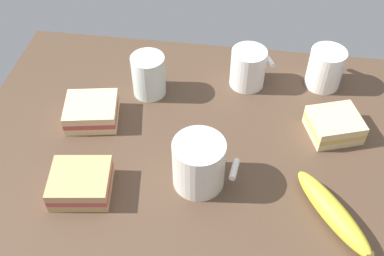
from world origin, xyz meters
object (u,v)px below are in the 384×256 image
(sandwich_extra, at_px, (81,183))
(glass_of_milk, at_px, (149,77))
(coffee_mug_spare, at_px, (326,68))
(sandwich_side, at_px, (334,125))
(coffee_mug_black, at_px, (199,163))
(sandwich_main, at_px, (92,112))
(banana, at_px, (333,212))
(coffee_mug_milky, at_px, (248,67))

(sandwich_extra, relative_size, glass_of_milk, 1.25)
(coffee_mug_spare, relative_size, sandwich_extra, 0.83)
(coffee_mug_spare, distance_m, sandwich_side, 0.15)
(sandwich_extra, xyz_separation_m, glass_of_milk, (0.07, 0.28, 0.02))
(coffee_mug_black, xyz_separation_m, glass_of_milk, (-0.14, 0.23, -0.01))
(coffee_mug_black, distance_m, glass_of_milk, 0.27)
(sandwich_main, bearing_deg, glass_of_milk, 45.43)
(sandwich_side, bearing_deg, coffee_mug_spare, 95.05)
(coffee_mug_black, height_order, banana, coffee_mug_black)
(sandwich_side, relative_size, banana, 0.66)
(coffee_mug_black, xyz_separation_m, coffee_mug_milky, (0.07, 0.29, -0.01))
(coffee_mug_black, xyz_separation_m, sandwich_side, (0.25, 0.16, -0.03))
(coffee_mug_black, xyz_separation_m, sandwich_extra, (-0.21, -0.05, -0.03))
(glass_of_milk, distance_m, banana, 0.47)
(sandwich_main, xyz_separation_m, sandwich_side, (0.49, 0.03, -0.00))
(glass_of_milk, bearing_deg, coffee_mug_black, -58.97)
(sandwich_main, bearing_deg, coffee_mug_milky, 27.27)
(banana, bearing_deg, coffee_mug_milky, 115.87)
(sandwich_main, relative_size, sandwich_extra, 1.02)
(sandwich_main, distance_m, sandwich_extra, 0.18)
(coffee_mug_black, distance_m, sandwich_extra, 0.22)
(coffee_mug_black, relative_size, glass_of_milk, 1.27)
(glass_of_milk, bearing_deg, sandwich_extra, -103.27)
(coffee_mug_spare, distance_m, sandwich_extra, 0.58)
(coffee_mug_milky, height_order, coffee_mug_spare, coffee_mug_spare)
(coffee_mug_black, bearing_deg, glass_of_milk, 121.03)
(sandwich_side, relative_size, sandwich_extra, 1.02)
(coffee_mug_spare, xyz_separation_m, sandwich_side, (0.01, -0.15, -0.02))
(coffee_mug_black, relative_size, sandwich_side, 0.99)
(sandwich_main, bearing_deg, coffee_mug_black, -28.44)
(coffee_mug_spare, xyz_separation_m, banana, (-0.00, -0.36, -0.03))
(coffee_mug_milky, xyz_separation_m, coffee_mug_spare, (0.17, 0.02, 0.00))
(coffee_mug_milky, bearing_deg, coffee_mug_black, -103.83)
(coffee_mug_spare, distance_m, sandwich_main, 0.52)
(sandwich_extra, height_order, banana, sandwich_extra)
(coffee_mug_milky, height_order, sandwich_extra, coffee_mug_milky)
(coffee_mug_spare, height_order, banana, coffee_mug_spare)
(glass_of_milk, bearing_deg, coffee_mug_milky, 15.53)
(glass_of_milk, bearing_deg, banana, -36.83)
(coffee_mug_milky, distance_m, sandwich_main, 0.35)
(coffee_mug_black, height_order, sandwich_main, coffee_mug_black)
(coffee_mug_milky, bearing_deg, coffee_mug_spare, 7.15)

